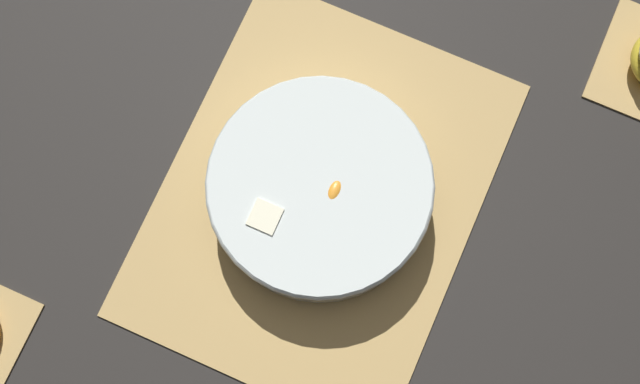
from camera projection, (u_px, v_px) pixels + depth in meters
The scene contains 3 objects.
ground_plane at pixel (320, 198), 1.02m from camera, with size 6.00×6.00×0.00m, color black.
bamboo_mat_center at pixel (320, 198), 1.01m from camera, with size 0.44×0.34×0.01m.
fruit_salad_bowl at pixel (320, 190), 0.97m from camera, with size 0.25×0.25×0.07m.
Camera 1 is at (-0.20, -0.09, 0.99)m, focal length 50.00 mm.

